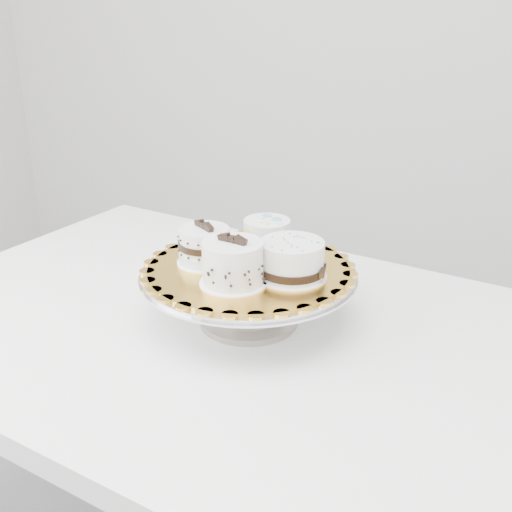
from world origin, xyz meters
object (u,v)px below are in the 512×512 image
(cake_swirl, at_px, (233,264))
(cake_ribbon, at_px, (292,261))
(cake_stand, at_px, (249,287))
(cake_dots, at_px, (267,236))
(table, at_px, (227,354))
(cake_banded, at_px, (205,247))
(cake_board, at_px, (249,269))

(cake_swirl, distance_m, cake_ribbon, 0.11)
(cake_stand, xyz_separation_m, cake_dots, (0.01, 0.08, 0.07))
(cake_dots, bearing_deg, cake_swirl, -114.66)
(table, xyz_separation_m, cake_swirl, (0.04, -0.06, 0.22))
(cake_banded, bearing_deg, cake_dots, 78.81)
(cake_swirl, relative_size, cake_dots, 1.05)
(cake_swirl, height_order, cake_ribbon, cake_swirl)
(cake_board, bearing_deg, cake_dots, 86.27)
(cake_swirl, bearing_deg, cake_ribbon, 48.93)
(cake_stand, distance_m, cake_swirl, 0.11)
(cake_board, xyz_separation_m, cake_banded, (-0.08, -0.01, 0.03))
(cake_stand, xyz_separation_m, cake_banded, (-0.08, -0.01, 0.07))
(table, relative_size, cake_banded, 11.38)
(cake_dots, relative_size, cake_ribbon, 0.86)
(table, distance_m, cake_board, 0.18)
(cake_board, height_order, cake_banded, cake_banded)
(cake_stand, distance_m, cake_ribbon, 0.11)
(cake_dots, bearing_deg, cake_board, -117.01)
(cake_swirl, bearing_deg, cake_board, 102.46)
(cake_dots, height_order, cake_ribbon, cake_ribbon)
(table, xyz_separation_m, cake_dots, (0.04, 0.10, 0.21))
(cake_dots, bearing_deg, table, -137.50)
(table, bearing_deg, cake_swirl, -44.70)
(cake_dots, bearing_deg, cake_ribbon, -71.11)
(cake_dots, bearing_deg, cake_stand, -117.01)
(cake_ribbon, bearing_deg, cake_board, 163.57)
(table, relative_size, cake_ribbon, 10.68)
(cake_swirl, bearing_deg, cake_dots, 99.92)
(table, bearing_deg, cake_ribbon, 13.86)
(cake_stand, height_order, cake_ribbon, cake_ribbon)
(cake_banded, bearing_deg, cake_board, 39.78)
(cake_stand, bearing_deg, cake_dots, 86.27)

